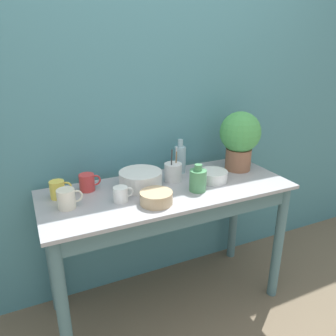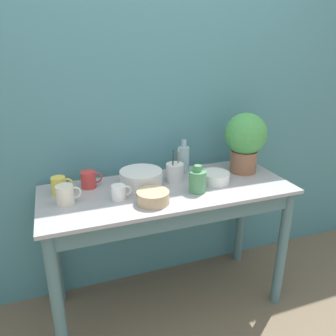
% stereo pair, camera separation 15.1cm
% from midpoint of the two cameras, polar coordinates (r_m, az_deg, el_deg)
% --- Properties ---
extents(ground_plane, '(12.00, 12.00, 0.00)m').
position_cam_midpoint_polar(ground_plane, '(2.11, 5.23, -26.93)').
color(ground_plane, brown).
extents(wall_back, '(6.00, 0.05, 2.40)m').
position_cam_midpoint_polar(wall_back, '(2.03, -1.11, 10.69)').
color(wall_back, teal).
rests_on(wall_back, ground_plane).
extents(counter_table, '(1.40, 0.57, 0.80)m').
position_cam_midpoint_polar(counter_table, '(1.90, 2.55, -8.33)').
color(counter_table, slate).
rests_on(counter_table, ground_plane).
extents(potted_plant, '(0.26, 0.26, 0.37)m').
position_cam_midpoint_polar(potted_plant, '(2.08, 15.36, 4.90)').
color(potted_plant, '#8C5B42').
rests_on(potted_plant, counter_table).
extents(bowl_wash_large, '(0.24, 0.24, 0.09)m').
position_cam_midpoint_polar(bowl_wash_large, '(1.85, -2.38, -1.86)').
color(bowl_wash_large, silver).
rests_on(bowl_wash_large, counter_table).
extents(bottle_tall, '(0.07, 0.07, 0.21)m').
position_cam_midpoint_polar(bottle_tall, '(2.03, 4.88, 1.50)').
color(bottle_tall, '#93B2BC').
rests_on(bottle_tall, counter_table).
extents(bottle_short, '(0.09, 0.09, 0.15)m').
position_cam_midpoint_polar(bottle_short, '(1.79, 7.56, -2.27)').
color(bottle_short, '#4C8C59').
rests_on(bottle_short, counter_table).
extents(mug_cream, '(0.13, 0.09, 0.10)m').
position_cam_midpoint_polar(mug_cream, '(1.70, -15.01, -4.56)').
color(mug_cream, beige).
rests_on(mug_cream, counter_table).
extents(mug_yellow, '(0.11, 0.08, 0.09)m').
position_cam_midpoint_polar(mug_yellow, '(1.83, -16.18, -2.97)').
color(mug_yellow, '#E5CC4C').
rests_on(mug_yellow, counter_table).
extents(mug_white, '(0.11, 0.08, 0.08)m').
position_cam_midpoint_polar(mug_white, '(1.70, -6.02, -4.28)').
color(mug_white, white).
rests_on(mug_white, counter_table).
extents(mug_red, '(0.12, 0.08, 0.09)m').
position_cam_midpoint_polar(mug_red, '(1.87, -11.39, -2.01)').
color(mug_red, '#C63838').
rests_on(mug_red, counter_table).
extents(bowl_small_enamel_white, '(0.17, 0.17, 0.06)m').
position_cam_midpoint_polar(bowl_small_enamel_white, '(1.93, 10.40, -1.66)').
color(bowl_small_enamel_white, silver).
rests_on(bowl_small_enamel_white, counter_table).
extents(bowl_small_tan, '(0.17, 0.17, 0.06)m').
position_cam_midpoint_polar(bowl_small_tan, '(1.66, -0.02, -5.16)').
color(bowl_small_tan, tan).
rests_on(bowl_small_tan, counter_table).
extents(utensil_cup, '(0.10, 0.10, 0.20)m').
position_cam_midpoint_polar(utensil_cup, '(1.92, 3.44, -0.74)').
color(utensil_cup, silver).
rests_on(utensil_cup, counter_table).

